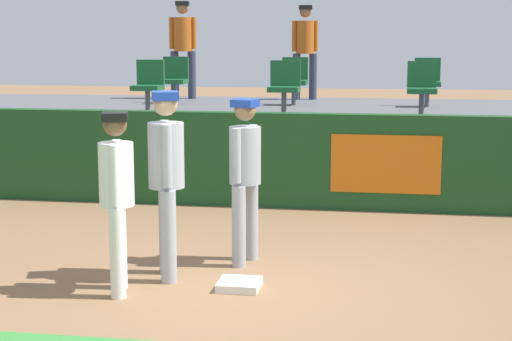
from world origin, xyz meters
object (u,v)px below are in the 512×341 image
(spectator_hooded, at_px, (183,43))
(seat_front_center, at_px, (285,84))
(seat_back_left, at_px, (174,77))
(player_fielder_home, at_px, (117,190))
(seat_front_right, at_px, (422,86))
(seat_front_left, at_px, (149,83))
(seat_back_right, at_px, (427,79))
(player_coach_visitor, at_px, (245,169))
(player_runner_visitor, at_px, (166,171))
(seat_back_center, at_px, (294,78))
(first_base, at_px, (239,285))
(spectator_capped, at_px, (305,45))

(spectator_hooded, bearing_deg, seat_front_center, 120.26)
(seat_back_left, relative_size, spectator_hooded, 0.45)
(player_fielder_home, height_order, seat_front_right, seat_front_right)
(seat_back_left, bearing_deg, seat_front_left, -88.42)
(seat_back_right, height_order, spectator_hooded, spectator_hooded)
(seat_front_right, height_order, seat_back_right, same)
(player_coach_visitor, relative_size, seat_back_left, 2.10)
(seat_front_center, relative_size, seat_front_left, 1.00)
(seat_back_left, bearing_deg, player_fielder_home, -79.30)
(player_runner_visitor, distance_m, seat_back_left, 7.13)
(seat_back_left, xyz_separation_m, seat_back_right, (4.51, -0.00, -0.00))
(seat_back_left, bearing_deg, seat_back_center, -0.00)
(seat_front_center, xyz_separation_m, seat_back_left, (-2.25, 1.80, -0.00))
(seat_back_right, bearing_deg, player_fielder_home, -112.64)
(player_coach_visitor, distance_m, seat_front_center, 4.47)
(first_base, relative_size, seat_back_left, 0.48)
(first_base, distance_m, seat_back_left, 7.75)
(player_fielder_home, relative_size, seat_front_center, 2.06)
(first_base, bearing_deg, seat_front_left, 114.73)
(player_coach_visitor, height_order, spectator_capped, spectator_capped)
(seat_back_right, height_order, spectator_capped, spectator_capped)
(player_runner_visitor, height_order, player_coach_visitor, player_runner_visitor)
(player_fielder_home, height_order, spectator_hooded, spectator_hooded)
(first_base, relative_size, player_coach_visitor, 0.23)
(seat_front_center, height_order, spectator_hooded, spectator_hooded)
(seat_front_right, bearing_deg, seat_back_left, 157.59)
(spectator_capped, bearing_deg, player_fielder_home, 73.78)
(player_runner_visitor, xyz_separation_m, spectator_hooded, (-1.83, 7.94, 1.17))
(player_coach_visitor, bearing_deg, seat_back_center, -162.95)
(first_base, height_order, seat_back_right, seat_back_right)
(seat_front_center, height_order, spectator_capped, spectator_capped)
(first_base, height_order, seat_front_center, seat_front_center)
(seat_front_right, distance_m, seat_back_center, 2.82)
(player_runner_visitor, xyz_separation_m, spectator_capped, (0.52, 8.11, 1.13))
(player_fielder_home, bearing_deg, seat_front_right, 136.81)
(seat_back_left, relative_size, seat_back_center, 1.00)
(seat_front_center, bearing_deg, seat_back_center, 91.88)
(player_runner_visitor, xyz_separation_m, seat_front_right, (2.63, 5.09, 0.56))
(first_base, height_order, player_coach_visitor, player_coach_visitor)
(player_fielder_home, height_order, spectator_capped, spectator_capped)
(seat_front_center, relative_size, seat_front_right, 1.00)
(seat_back_center, xyz_separation_m, seat_front_left, (-2.15, -1.80, -0.00))
(player_fielder_home, relative_size, seat_back_center, 2.06)
(player_coach_visitor, relative_size, spectator_capped, 0.99)
(player_runner_visitor, xyz_separation_m, seat_back_center, (0.46, 6.89, 0.56))
(player_runner_visitor, bearing_deg, seat_front_left, 179.91)
(seat_front_left, height_order, spectator_capped, spectator_capped)
(first_base, xyz_separation_m, seat_front_left, (-2.46, 5.35, 1.62))
(player_fielder_home, height_order, seat_back_center, seat_back_center)
(seat_back_center, distance_m, spectator_capped, 1.34)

